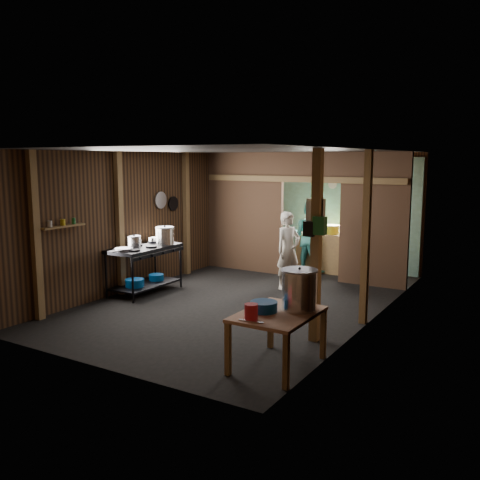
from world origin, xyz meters
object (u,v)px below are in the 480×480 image
Objects in this scene: stove_pot_large at (165,236)px; stock_pot at (299,290)px; cook at (288,250)px; prep_table at (278,340)px; gas_range at (145,270)px; pink_bucket at (251,312)px; yellow_tub at (332,229)px.

stove_pot_large is 0.69× the size of stock_pot.
stock_pot is 0.35× the size of cook.
prep_table is 0.64m from stock_pot.
cook is (1.97, 1.25, -0.28)m from stove_pot_large.
stock_pot reaches higher than prep_table.
gas_range is 1.30× the size of prep_table.
gas_range is 7.98× the size of pink_bucket.
stove_pot_large reaches higher than gas_range.
pink_bucket is 5.87m from yellow_tub.
cook is (-0.19, -1.80, -0.21)m from yellow_tub.
prep_table is at bearing -132.27° from cook.
stock_pot is 2.80× the size of pink_bucket.
gas_range is 4.19m from yellow_tub.
gas_range is 2.85× the size of stock_pot.
stove_pot_large is 3.74m from yellow_tub.
prep_table is 3.88m from cook.
yellow_tub is at bearing 106.97° from stock_pot.
prep_table is 4.26m from stove_pot_large.
stove_pot_large reaches higher than pink_bucket.
cook is at bearing 117.90° from stock_pot.
yellow_tub reaches higher than gas_range.
stock_pot is (0.16, 0.25, 0.57)m from prep_table.
gas_range reaches higher than prep_table.
stock_pot is 0.73m from pink_bucket.
stock_pot is (3.87, -1.62, 0.47)m from gas_range.
prep_table is 5.53m from yellow_tub.
stock_pot is at bearing 65.95° from pink_bucket.
stock_pot is 1.48× the size of yellow_tub.
cook is at bearing 37.69° from gas_range.
stove_pot_large is 2.35m from cook.
cook reaches higher than yellow_tub.
cook reaches higher than prep_table.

